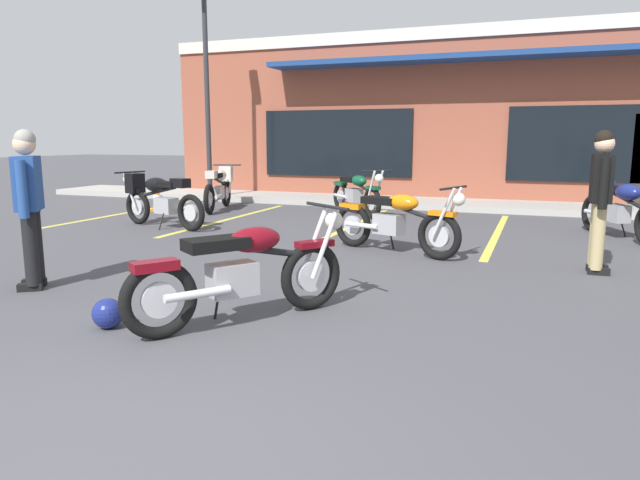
{
  "coord_description": "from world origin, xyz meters",
  "views": [
    {
      "loc": [
        1.91,
        -1.82,
        1.58
      ],
      "look_at": [
        -0.18,
        3.64,
        0.55
      ],
      "focal_mm": 32.48,
      "sensor_mm": 36.0,
      "label": 1
    }
  ],
  "objects": [
    {
      "name": "parking_lot_lamp_post",
      "position": [
        -5.79,
        10.57,
        3.42
      ],
      "size": [
        0.24,
        0.76,
        5.34
      ],
      "color": "#2D2D33",
      "rests_on": "ground_plane"
    },
    {
      "name": "traffic_cone",
      "position": [
        -5.94,
        8.74,
        0.26
      ],
      "size": [
        0.34,
        0.34,
        0.53
      ],
      "color": "orange",
      "rests_on": "ground_plane"
    },
    {
      "name": "motorcycle_green_cafe_racer",
      "position": [
        3.16,
        8.26,
        0.53
      ],
      "size": [
        1.23,
        1.93,
        0.98
      ],
      "color": "black",
      "rests_on": "ground_plane"
    },
    {
      "name": "sidewalk_kerb",
      "position": [
        0.0,
        11.77,
        0.07
      ],
      "size": [
        22.0,
        1.8,
        0.14
      ],
      "primitive_type": "cube",
      "color": "#A8A59E",
      "rests_on": "ground_plane"
    },
    {
      "name": "motorcycle_red_sportbike",
      "position": [
        0.05,
        5.94,
        0.46
      ],
      "size": [
        2.02,
        1.04,
        0.98
      ],
      "color": "black",
      "rests_on": "ground_plane"
    },
    {
      "name": "motorcycle_orange_scrambler",
      "position": [
        -1.67,
        9.66,
        0.46
      ],
      "size": [
        1.64,
        1.66,
        0.98
      ],
      "color": "black",
      "rests_on": "ground_plane"
    },
    {
      "name": "motorcycle_foreground_classic",
      "position": [
        -0.43,
        2.46,
        0.46
      ],
      "size": [
        1.43,
        1.82,
        0.98
      ],
      "color": "black",
      "rests_on": "ground_plane"
    },
    {
      "name": "painted_stall_lines",
      "position": [
        -0.0,
        8.17,
        0.0
      ],
      "size": [
        12.84,
        4.8,
        0.01
      ],
      "color": "#DBCC4C",
      "rests_on": "ground_plane"
    },
    {
      "name": "motorcycle_blue_standard",
      "position": [
        -4.8,
        9.44,
        0.53
      ],
      "size": [
        0.94,
        2.06,
        0.98
      ],
      "color": "black",
      "rests_on": "ground_plane"
    },
    {
      "name": "motorcycle_silver_naked",
      "position": [
        -4.48,
        6.8,
        0.53
      ],
      "size": [
        2.07,
        0.87,
        0.98
      ],
      "color": "black",
      "rests_on": "ground_plane"
    },
    {
      "name": "helmet_on_pavement",
      "position": [
        -1.43,
        1.91,
        0.13
      ],
      "size": [
        0.26,
        0.26,
        0.26
      ],
      "color": "navy",
      "rests_on": "ground_plane"
    },
    {
      "name": "ground_plane",
      "position": [
        0.0,
        3.8,
        0.0
      ],
      "size": [
        80.0,
        80.0,
        0.0
      ],
      "primitive_type": "plane",
      "color": "#47474C"
    },
    {
      "name": "person_in_black_shirt",
      "position": [
        -3.07,
        2.7,
        0.95
      ],
      "size": [
        0.43,
        0.55,
        1.68
      ],
      "color": "black",
      "rests_on": "ground_plane"
    },
    {
      "name": "brick_storefront_building",
      "position": [
        0.0,
        15.53,
        2.1
      ],
      "size": [
        15.57,
        6.88,
        4.19
      ],
      "color": "brown",
      "rests_on": "ground_plane"
    },
    {
      "name": "person_in_shorts_foreground",
      "position": [
        2.57,
        5.63,
        0.95
      ],
      "size": [
        0.28,
        0.6,
        1.68
      ],
      "color": "black",
      "rests_on": "ground_plane"
    }
  ]
}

